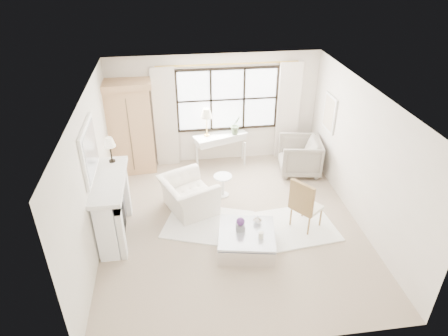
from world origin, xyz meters
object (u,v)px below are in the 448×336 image
Objects in this scene: console_table at (220,149)px; club_armchair at (188,195)px; armoire at (131,127)px; coffee_table at (247,240)px.

console_table is 1.25× the size of club_armchair.
console_table is at bearing -49.07° from club_armchair.
console_table reaches higher than club_armchair.
club_armchair is at bearing -60.89° from armoire.
coffee_table is at bearing -167.46° from club_armchair.
console_table is at bearing -3.53° from armoire.
coffee_table is at bearing -59.65° from armoire.
armoire reaches higher than coffee_table.
club_armchair is (1.20, -1.87, -0.78)m from armoire.
armoire is 1.63× the size of console_table.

